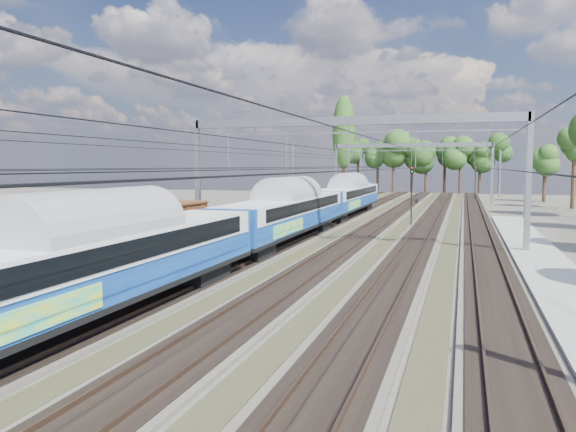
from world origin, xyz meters
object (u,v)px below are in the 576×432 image
(freight_boxcar, at_px, (134,234))
(worker, at_px, (417,199))
(signal_near, at_px, (412,188))
(emu_train, at_px, (286,206))
(signal_far, at_px, (475,179))

(freight_boxcar, distance_m, worker, 58.56)
(worker, distance_m, signal_near, 30.16)
(emu_train, distance_m, signal_near, 16.84)
(emu_train, relative_size, signal_near, 12.13)
(emu_train, height_order, signal_near, signal_near)
(emu_train, height_order, worker, emu_train)
(signal_near, distance_m, signal_far, 44.18)
(worker, xyz_separation_m, signal_far, (8.26, 13.72, 2.65))
(emu_train, relative_size, freight_boxcar, 5.27)
(emu_train, xyz_separation_m, worker, (5.65, 45.05, -1.93))
(emu_train, distance_m, worker, 45.45)
(signal_far, bearing_deg, signal_near, -114.69)
(freight_boxcar, height_order, signal_near, signal_near)
(freight_boxcar, relative_size, signal_far, 2.34)
(worker, bearing_deg, freight_boxcar, -171.38)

